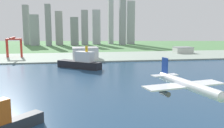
{
  "coord_description": "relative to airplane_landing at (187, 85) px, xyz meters",
  "views": [
    {
      "loc": [
        -31.22,
        -4.07,
        64.2
      ],
      "look_at": [
        2.85,
        210.14,
        30.19
      ],
      "focal_mm": 40.42,
      "sensor_mm": 36.0,
      "label": 1
    }
  ],
  "objects": [
    {
      "name": "ground_plane",
      "position": [
        -10.3,
        219.35,
        -42.2
      ],
      "size": [
        2400.0,
        2400.0,
        0.0
      ],
      "primitive_type": "plane",
      "color": "#53884F"
    },
    {
      "name": "distant_skyline",
      "position": [
        -4.39,
        735.78,
        19.06
      ],
      "size": [
        356.73,
        73.6,
        152.25
      ],
      "color": "gray",
      "rests_on": "ground"
    },
    {
      "name": "industrial_pier",
      "position": [
        -10.3,
        409.35,
        -40.95
      ],
      "size": [
        840.0,
        140.0,
        2.5
      ],
      "primitive_type": "cube",
      "color": "#94A598",
      "rests_on": "ground"
    },
    {
      "name": "warehouse_main",
      "position": [
        -18.12,
        376.27,
        -29.4
      ],
      "size": [
        46.37,
        39.63,
        20.54
      ],
      "color": "white",
      "rests_on": "industrial_pier"
    },
    {
      "name": "airplane_landing",
      "position": [
        0.0,
        0.0,
        0.0
      ],
      "size": [
        32.92,
        38.26,
        11.61
      ],
      "color": "white"
    },
    {
      "name": "warehouse_annex",
      "position": [
        200.18,
        437.57,
        -33.2
      ],
      "size": [
        38.18,
        28.77,
        12.95
      ],
      "color": "silver",
      "rests_on": "industrial_pier"
    },
    {
      "name": "container_barge",
      "position": [
        -81.61,
        64.27,
        -34.26
      ],
      "size": [
        36.68,
        36.94,
        27.56
      ],
      "color": "#2D3338",
      "rests_on": "water_bay"
    },
    {
      "name": "port_crane_red",
      "position": [
        -150.28,
        414.86,
        -11.44
      ],
      "size": [
        28.07,
        41.23,
        38.66
      ],
      "color": "#B72D23",
      "rests_on": "industrial_pier"
    },
    {
      "name": "cargo_ship",
      "position": [
        -29.28,
        285.63,
        -32.91
      ],
      "size": [
        65.01,
        56.45,
        33.47
      ],
      "color": "black",
      "rests_on": "water_bay"
    },
    {
      "name": "water_bay",
      "position": [
        -10.3,
        159.35,
        -42.12
      ],
      "size": [
        840.0,
        360.0,
        0.15
      ],
      "primitive_type": "cube",
      "color": "navy",
      "rests_on": "ground"
    }
  ]
}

